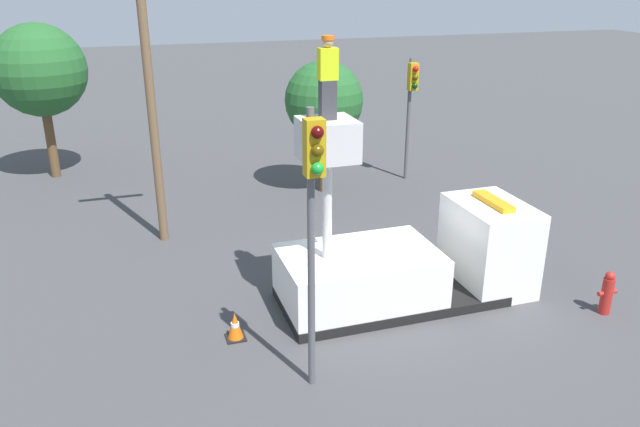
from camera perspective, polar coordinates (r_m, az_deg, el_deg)
ground_plane at (r=15.86m, az=6.38°, el=-7.87°), size 120.00×120.00×0.00m
bucket_truck at (r=15.59m, az=8.03°, el=-4.49°), size 6.29×2.43×4.72m
worker at (r=13.40m, az=0.71°, el=12.28°), size 0.40×0.26×1.75m
traffic_light_pole at (r=10.95m, az=-0.63°, el=1.15°), size 0.34×0.57×5.57m
traffic_light_across at (r=24.04m, az=8.35°, el=10.64°), size 0.34×0.57×4.68m
fire_hydrant at (r=16.45m, az=24.77°, el=-6.61°), size 0.51×0.27×1.11m
traffic_cone_rear at (r=14.24m, az=-7.77°, el=-10.19°), size 0.44×0.44×0.65m
tree_left_bg at (r=26.27m, az=-24.27°, el=11.82°), size 3.47×3.47×5.93m
tree_right_bg at (r=22.49m, az=0.37°, el=10.24°), size 2.80×2.80×4.80m
utility_pole at (r=18.54m, az=-15.18°, el=9.61°), size 2.20×0.26×7.69m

